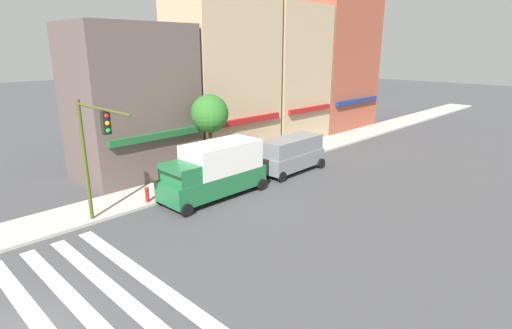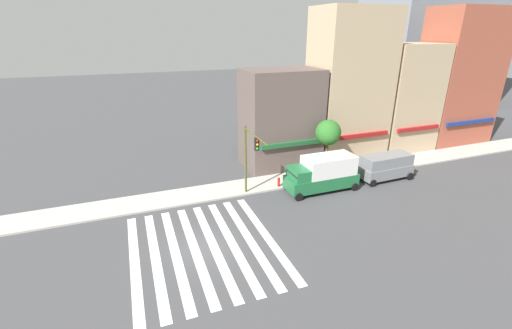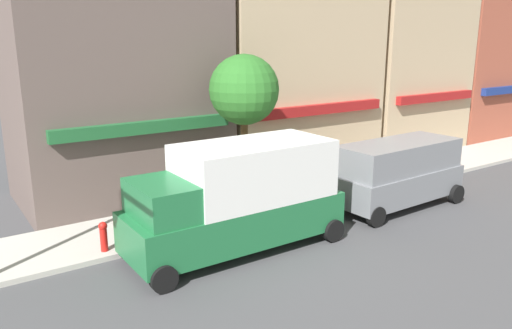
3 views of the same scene
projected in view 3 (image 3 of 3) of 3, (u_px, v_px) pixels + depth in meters
storefront_row at (368, 19)px, 24.49m from camera, size 30.68×5.30×15.25m
box_truck_green at (238, 196)px, 13.80m from camera, size 6.20×2.42×3.04m
van_grey at (398, 171)px, 17.50m from camera, size 5.06×2.22×2.34m
pedestrian_white_shirt at (255, 170)px, 18.45m from camera, size 0.32×0.32×1.77m
fire_hydrant at (104, 235)px, 13.60m from camera, size 0.24×0.24×0.84m
street_tree at (244, 91)px, 16.53m from camera, size 2.34×2.34×5.19m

